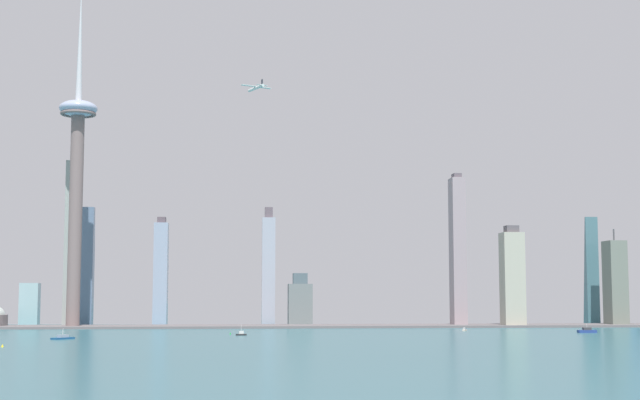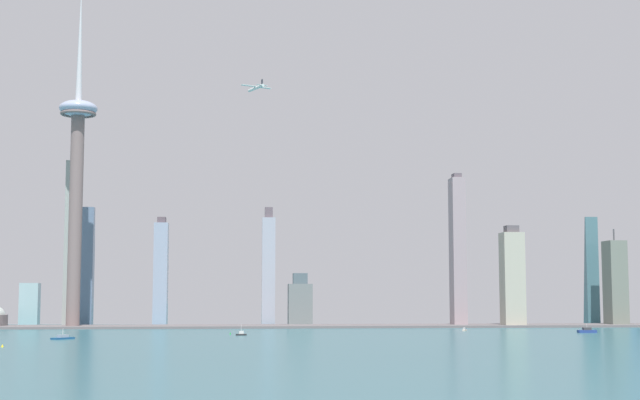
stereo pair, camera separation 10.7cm
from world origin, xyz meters
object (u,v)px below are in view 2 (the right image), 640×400
object	(u,v)px
observation_tower	(77,162)
skyscraper_2	(161,273)
boat_2	(464,330)
skyscraper_7	(590,271)
boat_0	(241,334)
skyscraper_11	(512,278)
skyscraper_0	(458,251)
skyscraper_1	(268,269)
skyscraper_4	(300,303)
skyscraper_12	(72,243)
boat_3	(587,331)
boat_1	(63,338)
airplane	(256,88)
skyscraper_10	(85,266)
channel_buoy_0	(230,333)
skyscraper_9	(30,304)
channel_buoy_1	(2,346)
skyscraper_6	(615,283)
skyscraper_8	(623,244)

from	to	relation	value
observation_tower	skyscraper_2	world-z (taller)	observation_tower
boat_2	skyscraper_7	bearing A→B (deg)	153.57
skyscraper_7	boat_0	bearing A→B (deg)	-149.41
observation_tower	boat_2	size ratio (longest dim) A/B	35.18
skyscraper_11	boat_0	bearing A→B (deg)	-149.34
skyscraper_0	boat_2	bearing A→B (deg)	-100.91
skyscraper_1	skyscraper_4	xyz separation A→B (m)	(32.44, -11.28, -34.47)
skyscraper_12	boat_3	bearing A→B (deg)	-21.95
boat_1	boat_3	xyz separation A→B (m)	(427.28, 74.83, 0.50)
skyscraper_0	boat_2	distance (m)	135.46
observation_tower	airplane	distance (m)	193.73
boat_3	airplane	distance (m)	402.34
skyscraper_10	channel_buoy_0	xyz separation A→B (m)	(158.63, -240.66, -62.03)
skyscraper_11	boat_2	size ratio (longest dim) A/B	10.34
skyscraper_1	skyscraper_7	distance (m)	349.35
boat_1	boat_3	bearing A→B (deg)	138.59
skyscraper_10	boat_2	world-z (taller)	skyscraper_10
skyscraper_9	skyscraper_11	bearing A→B (deg)	-11.32
boat_0	channel_buoy_0	xyz separation A→B (m)	(-8.98, 20.27, -0.31)
boat_3	airplane	bearing A→B (deg)	152.27
skyscraper_0	channel_buoy_1	bearing A→B (deg)	-138.62
observation_tower	boat_1	world-z (taller)	observation_tower
skyscraper_6	skyscraper_12	bearing A→B (deg)	175.99
skyscraper_4	skyscraper_12	size ratio (longest dim) A/B	0.32
skyscraper_8	skyscraper_9	xyz separation A→B (m)	(-663.10, -17.84, -67.63)
skyscraper_1	skyscraper_0	bearing A→B (deg)	-10.65
skyscraper_1	boat_3	world-z (taller)	skyscraper_1
skyscraper_1	channel_buoy_0	distance (m)	207.96
skyscraper_7	skyscraper_8	bearing A→B (deg)	42.34
skyscraper_0	airplane	world-z (taller)	airplane
skyscraper_7	observation_tower	bearing A→B (deg)	-174.21
skyscraper_4	boat_3	size ratio (longest dim) A/B	3.47
skyscraper_6	skyscraper_7	xyz separation A→B (m)	(-7.43, 48.20, 14.16)
skyscraper_6	observation_tower	bearing A→B (deg)	-179.32
boat_0	airplane	distance (m)	301.19
skyscraper_7	skyscraper_1	bearing A→B (deg)	-178.92
skyscraper_6	skyscraper_11	xyz separation A→B (m)	(-112.68, -13.56, 4.82)
skyscraper_7	boat_2	distance (m)	241.34
observation_tower	skyscraper_8	bearing A→B (deg)	10.40
skyscraper_8	boat_0	world-z (taller)	skyscraper_8
skyscraper_0	boat_2	xyz separation A→B (m)	(-21.26, -110.28, -75.74)
boat_1	airplane	xyz separation A→B (m)	(144.63, 228.74, 241.95)
observation_tower	channel_buoy_0	world-z (taller)	observation_tower
skyscraper_1	skyscraper_8	size ratio (longest dim) A/B	0.68
skyscraper_8	boat_3	distance (m)	304.11
skyscraper_9	observation_tower	bearing A→B (deg)	-56.28
observation_tower	skyscraper_7	xyz separation A→B (m)	(540.38, 54.75, -104.85)
skyscraper_4	boat_2	distance (m)	195.43
skyscraper_12	boat_2	world-z (taller)	skyscraper_12
skyscraper_9	boat_3	distance (m)	571.69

